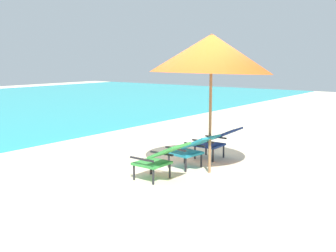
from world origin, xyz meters
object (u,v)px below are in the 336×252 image
object	(u,v)px
beach_umbrella_center	(211,54)
lounge_chair_left	(160,157)
lounge_chair_center	(192,148)
lounge_chair_right	(217,140)

from	to	relation	value
beach_umbrella_center	lounge_chair_left	bearing A→B (deg)	157.65
lounge_chair_center	lounge_chair_right	xyz separation A→B (m)	(0.93, 0.02, 0.00)
lounge_chair_center	lounge_chair_right	distance (m)	0.93
lounge_chair_left	beach_umbrella_center	world-z (taller)	beach_umbrella_center
lounge_chair_center	beach_umbrella_center	distance (m)	1.74
lounge_chair_left	lounge_chair_right	world-z (taller)	same
lounge_chair_left	beach_umbrella_center	distance (m)	1.98
lounge_chair_left	lounge_chair_right	distance (m)	1.86
lounge_chair_center	lounge_chair_right	bearing A→B (deg)	1.10
lounge_chair_left	lounge_chair_center	bearing A→B (deg)	-1.15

